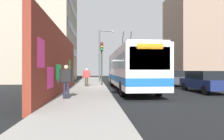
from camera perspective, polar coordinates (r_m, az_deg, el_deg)
ground_plane at (r=18.25m, az=-1.58°, el=-5.17°), size 80.00×80.00×0.00m
sidewalk_slab at (r=18.22m, az=-6.63°, el=-4.94°), size 48.00×3.20×0.15m
graffiti_wall at (r=14.29m, az=-14.17°, el=1.79°), size 13.93×0.32×4.18m
building_far_left at (r=32.38m, az=-19.73°, el=11.22°), size 13.77×9.85×15.90m
building_far_right at (r=40.10m, az=22.22°, el=8.59°), size 9.67×8.74×15.28m
city_bus at (r=16.60m, az=4.99°, el=0.55°), size 12.24×2.56×5.02m
parked_car_navy at (r=16.40m, az=24.53°, el=-2.83°), size 4.58×1.89×1.58m
parked_car_dark_gray at (r=22.22m, az=16.37°, el=-2.08°), size 4.92×1.91×1.58m
parked_car_white at (r=28.21m, az=11.71°, el=-1.65°), size 4.33×1.89×1.58m
pedestrian_near_wall at (r=10.87m, az=-12.77°, el=-2.40°), size 0.24×0.77×1.75m
pedestrian_midblock at (r=18.74m, az=-7.17°, el=-1.63°), size 0.22×0.74×1.65m
traffic_light at (r=20.01m, az=-2.88°, el=3.86°), size 0.49×0.28×4.23m
street_lamp at (r=25.79m, az=-3.06°, el=5.10°), size 0.44×1.89×6.56m
curbside_puddle at (r=14.98m, az=1.45°, el=-6.29°), size 1.80×1.80×0.00m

